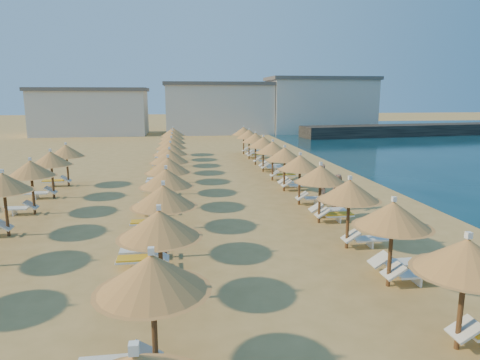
{
  "coord_description": "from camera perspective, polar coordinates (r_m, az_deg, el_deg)",
  "views": [
    {
      "loc": [
        -2.41,
        -17.03,
        5.55
      ],
      "look_at": [
        0.56,
        4.0,
        1.3
      ],
      "focal_mm": 32.0,
      "sensor_mm": 36.0,
      "label": 1
    }
  ],
  "objects": [
    {
      "name": "loungers",
      "position": [
        22.28,
        -4.81,
        -2.24
      ],
      "size": [
        15.94,
        35.86,
        0.66
      ],
      "color": "white",
      "rests_on": "ground"
    },
    {
      "name": "jetty",
      "position": [
        63.47,
        21.22,
        6.21
      ],
      "size": [
        30.26,
        7.55,
        1.5
      ],
      "primitive_type": "cube",
      "rotation": [
        0.0,
        0.0,
        0.12
      ],
      "color": "black",
      "rests_on": "ground"
    },
    {
      "name": "beachgoer_a",
      "position": [
        21.69,
        10.91,
        -1.52
      ],
      "size": [
        0.5,
        0.66,
        1.62
      ],
      "primitive_type": "imported",
      "rotation": [
        0.0,
        0.0,
        -1.78
      ],
      "color": "tan",
      "rests_on": "ground"
    },
    {
      "name": "parasol_row_west",
      "position": [
        22.53,
        -9.47,
        2.46
      ],
      "size": [
        2.3,
        37.57,
        2.71
      ],
      "color": "brown",
      "rests_on": "ground"
    },
    {
      "name": "hotel_blocks",
      "position": [
        62.95,
        -2.61,
        9.62
      ],
      "size": [
        48.56,
        8.99,
        8.1
      ],
      "color": "beige",
      "rests_on": "ground"
    },
    {
      "name": "beachgoer_c",
      "position": [
        23.94,
        10.87,
        -0.05
      ],
      "size": [
        1.15,
        0.72,
        1.83
      ],
      "primitive_type": "imported",
      "rotation": [
        0.0,
        0.0,
        -0.27
      ],
      "color": "tan",
      "rests_on": "ground"
    },
    {
      "name": "parasol_row_east",
      "position": [
        23.3,
        6.93,
        2.82
      ],
      "size": [
        2.3,
        37.57,
        2.71
      ],
      "color": "brown",
      "rests_on": "ground"
    },
    {
      "name": "beachgoer_b",
      "position": [
        21.38,
        12.86,
        -1.59
      ],
      "size": [
        0.71,
        0.88,
        1.76
      ],
      "primitive_type": "imported",
      "rotation": [
        0.0,
        0.0,
        -1.52
      ],
      "color": "tan",
      "rests_on": "ground"
    },
    {
      "name": "parasol_row_inland",
      "position": [
        20.55,
        -27.47,
        0.48
      ],
      "size": [
        2.3,
        18.34,
        2.71
      ],
      "color": "brown",
      "rests_on": "ground"
    },
    {
      "name": "ground",
      "position": [
        18.07,
        0.02,
        -6.57
      ],
      "size": [
        220.0,
        220.0,
        0.0
      ],
      "primitive_type": "plane",
      "color": "tan",
      "rests_on": "ground"
    }
  ]
}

